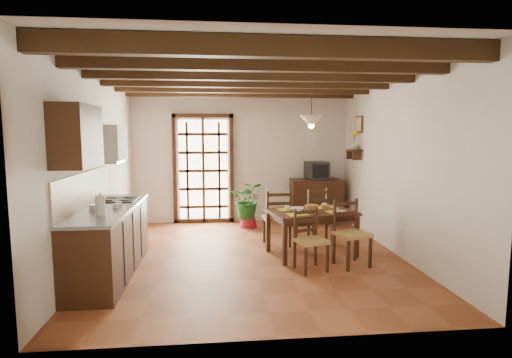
{
  "coord_description": "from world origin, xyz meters",
  "views": [
    {
      "loc": [
        -0.54,
        -5.93,
        1.89
      ],
      "look_at": [
        0.1,
        0.4,
        1.15
      ],
      "focal_mm": 28.0,
      "sensor_mm": 36.0,
      "label": 1
    }
  ],
  "objects": [
    {
      "name": "ground_plane",
      "position": [
        0.0,
        0.0,
        0.0
      ],
      "size": [
        5.0,
        5.0,
        0.0
      ],
      "primitive_type": "plane",
      "color": "brown"
    },
    {
      "name": "room_shell",
      "position": [
        0.0,
        0.0,
        1.82
      ],
      "size": [
        4.52,
        5.02,
        2.81
      ],
      "color": "silver",
      "rests_on": "ground_plane"
    },
    {
      "name": "ceiling_beams",
      "position": [
        0.0,
        0.0,
        2.69
      ],
      "size": [
        4.5,
        4.34,
        0.2
      ],
      "color": "black",
      "rests_on": "room_shell"
    },
    {
      "name": "french_door",
      "position": [
        -0.8,
        2.45,
        1.18
      ],
      "size": [
        1.26,
        0.11,
        2.32
      ],
      "color": "white",
      "rests_on": "ground_plane"
    },
    {
      "name": "kitchen_counter",
      "position": [
        -1.96,
        -0.6,
        0.47
      ],
      "size": [
        0.64,
        2.25,
        1.38
      ],
      "color": "#311B0F",
      "rests_on": "ground_plane"
    },
    {
      "name": "upper_cabinet",
      "position": [
        -2.08,
        -1.3,
        1.85
      ],
      "size": [
        0.35,
        0.8,
        0.7
      ],
      "primitive_type": "cube",
      "color": "#311B0F",
      "rests_on": "room_shell"
    },
    {
      "name": "range_hood",
      "position": [
        -2.05,
        -0.05,
        1.73
      ],
      "size": [
        0.38,
        0.6,
        0.54
      ],
      "color": "white",
      "rests_on": "room_shell"
    },
    {
      "name": "counter_items",
      "position": [
        -1.95,
        -0.51,
        0.96
      ],
      "size": [
        0.5,
        1.43,
        0.25
      ],
      "color": "black",
      "rests_on": "kitchen_counter"
    },
    {
      "name": "dining_table",
      "position": [
        0.92,
        0.0,
        0.6
      ],
      "size": [
        1.42,
        1.07,
        0.69
      ],
      "rotation": [
        0.0,
        0.0,
        0.21
      ],
      "color": "#391F12",
      "rests_on": "ground_plane"
    },
    {
      "name": "chair_near_left",
      "position": [
        0.74,
        -0.7,
        0.27
      ],
      "size": [
        0.48,
        0.47,
        0.84
      ],
      "rotation": [
        0.0,
        0.0,
        0.29
      ],
      "color": "#AD8B49",
      "rests_on": "ground_plane"
    },
    {
      "name": "chair_near_right",
      "position": [
        1.37,
        -0.57,
        0.29
      ],
      "size": [
        0.53,
        0.52,
        0.93
      ],
      "rotation": [
        0.0,
        0.0,
        0.29
      ],
      "color": "#AD8B49",
      "rests_on": "ground_plane"
    },
    {
      "name": "chair_far_left",
      "position": [
        0.47,
        0.58,
        0.3
      ],
      "size": [
        0.45,
        0.43,
        0.95
      ],
      "rotation": [
        0.0,
        0.0,
        3.18
      ],
      "color": "#AD8B49",
      "rests_on": "ground_plane"
    },
    {
      "name": "chair_far_right",
      "position": [
        1.1,
        0.71,
        0.3
      ],
      "size": [
        0.57,
        0.56,
        0.95
      ],
      "rotation": [
        0.0,
        0.0,
        3.55
      ],
      "color": "#AD8B49",
      "rests_on": "ground_plane"
    },
    {
      "name": "table_setting",
      "position": [
        0.92,
        0.0,
        0.67
      ],
      "size": [
        0.93,
        0.62,
        0.09
      ],
      "rotation": [
        0.0,
        0.0,
        0.21
      ],
      "color": "yellow",
      "rests_on": "dining_table"
    },
    {
      "name": "table_bowl",
      "position": [
        0.69,
        0.0,
        0.72
      ],
      "size": [
        0.25,
        0.25,
        0.05
      ],
      "primitive_type": "imported",
      "rotation": [
        0.0,
        0.0,
        -0.15
      ],
      "color": "white",
      "rests_on": "dining_table"
    },
    {
      "name": "sideboard",
      "position": [
        1.56,
        2.23,
        0.46
      ],
      "size": [
        1.08,
        0.5,
        0.91
      ],
      "primitive_type": "cube",
      "rotation": [
        0.0,
        0.0,
        -0.01
      ],
      "color": "#311B0F",
      "rests_on": "ground_plane"
    },
    {
      "name": "crt_tv",
      "position": [
        1.56,
        2.22,
        1.1
      ],
      "size": [
        0.49,
        0.46,
        0.37
      ],
      "rotation": [
        0.0,
        0.0,
        0.15
      ],
      "color": "black",
      "rests_on": "sideboard"
    },
    {
      "name": "fuse_box",
      "position": [
        1.5,
        2.48,
        1.75
      ],
      "size": [
        0.25,
        0.03,
        0.32
      ],
      "primitive_type": "cube",
      "color": "white",
      "rests_on": "room_shell"
    },
    {
      "name": "plant_pot",
      "position": [
        0.09,
        1.92,
        0.11
      ],
      "size": [
        0.37,
        0.37,
        0.22
      ],
      "primitive_type": "cone",
      "color": "maroon",
      "rests_on": "ground_plane"
    },
    {
      "name": "potted_plant",
      "position": [
        0.09,
        1.92,
        0.57
      ],
      "size": [
        1.95,
        1.74,
        1.93
      ],
      "primitive_type": "imported",
      "rotation": [
        0.0,
        0.0,
        -0.16
      ],
      "color": "#144C19",
      "rests_on": "ground_plane"
    },
    {
      "name": "wall_shelf",
      "position": [
        2.14,
        1.6,
        1.51
      ],
      "size": [
        0.2,
        0.42,
        0.2
      ],
      "color": "#311B0F",
      "rests_on": "room_shell"
    },
    {
      "name": "shelf_vase",
      "position": [
        2.14,
        1.6,
        1.65
      ],
      "size": [
        0.15,
        0.15,
        0.15
      ],
      "primitive_type": "imported",
      "color": "#B2BFB2",
      "rests_on": "wall_shelf"
    },
    {
      "name": "shelf_flowers",
      "position": [
        2.14,
        1.6,
        1.86
      ],
      "size": [
        0.14,
        0.14,
        0.36
      ],
      "color": "yellow",
      "rests_on": "shelf_vase"
    },
    {
      "name": "framed_picture",
      "position": [
        2.22,
        1.6,
        2.05
      ],
      "size": [
        0.03,
        0.32,
        0.32
      ],
      "color": "brown",
      "rests_on": "room_shell"
    },
    {
      "name": "pendant_lamp",
      "position": [
        0.92,
        0.1,
        2.08
      ],
      "size": [
        0.36,
        0.36,
        0.84
      ],
      "color": "black",
      "rests_on": "room_shell"
    }
  ]
}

